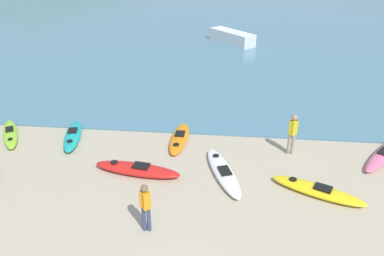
{
  "coord_description": "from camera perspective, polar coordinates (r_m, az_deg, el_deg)",
  "views": [
    {
      "loc": [
        0.99,
        -4.16,
        7.61
      ],
      "look_at": [
        -0.43,
        9.6,
        0.5
      ],
      "focal_mm": 35.0,
      "sensor_mm": 36.0,
      "label": 1
    }
  ],
  "objects": [
    {
      "name": "kayak_on_sand_1",
      "position": [
        13.63,
        -8.35,
        -6.24
      ],
      "size": [
        3.28,
        1.21,
        0.37
      ],
      "color": "red",
      "rests_on": "ground_plane"
    },
    {
      "name": "moored_boat_1",
      "position": [
        30.51,
        6.08,
        13.61
      ],
      "size": [
        3.71,
        3.84,
        0.93
      ],
      "color": "white",
      "rests_on": "bay_water"
    },
    {
      "name": "kayak_on_sand_7",
      "position": [
        15.55,
        -1.92,
        -1.57
      ],
      "size": [
        0.79,
        2.78,
        0.3
      ],
      "color": "orange",
      "rests_on": "ground_plane"
    },
    {
      "name": "bay_water",
      "position": [
        49.73,
        4.92,
        18.33
      ],
      "size": [
        160.0,
        70.0,
        0.06
      ],
      "primitive_type": "cube",
      "color": "teal",
      "rests_on": "ground_plane"
    },
    {
      "name": "kayak_on_sand_6",
      "position": [
        17.67,
        -25.95,
        -0.79
      ],
      "size": [
        1.95,
        2.74,
        0.32
      ],
      "color": "#8CCC2D",
      "rests_on": "ground_plane"
    },
    {
      "name": "person_near_waterline",
      "position": [
        14.77,
        15.08,
        -0.57
      ],
      "size": [
        0.34,
        0.3,
        1.68
      ],
      "color": "gray",
      "rests_on": "ground_plane"
    },
    {
      "name": "kayak_on_sand_0",
      "position": [
        13.16,
        18.6,
        -9.0
      ],
      "size": [
        3.08,
        1.93,
        0.34
      ],
      "color": "yellow",
      "rests_on": "ground_plane"
    },
    {
      "name": "person_near_foreground",
      "position": [
        10.76,
        -7.11,
        -11.56
      ],
      "size": [
        0.32,
        0.28,
        1.59
      ],
      "color": "#384260",
      "rests_on": "ground_plane"
    },
    {
      "name": "kayak_on_sand_5",
      "position": [
        16.45,
        -17.71,
        -1.12
      ],
      "size": [
        1.31,
        2.82,
        0.37
      ],
      "color": "teal",
      "rests_on": "ground_plane"
    },
    {
      "name": "kayak_on_sand_3",
      "position": [
        13.45,
        4.77,
        -6.66
      ],
      "size": [
        1.73,
        3.3,
        0.32
      ],
      "color": "white",
      "rests_on": "ground_plane"
    }
  ]
}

